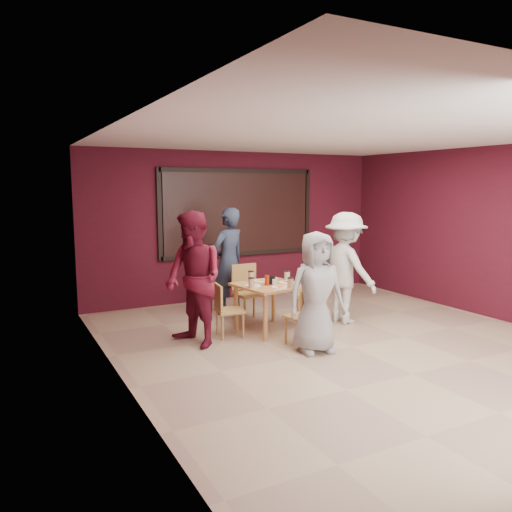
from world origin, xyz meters
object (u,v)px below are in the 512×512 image
chair_front (306,314)px  diner_front (316,292)px  dining_table (270,290)px  diner_left (194,279)px  chair_left (225,307)px  diner_back (229,261)px  chair_right (313,290)px  diner_right (345,268)px  chair_back (247,289)px

chair_front → diner_front: size_ratio=0.50×
dining_table → diner_left: bearing=-174.4°
chair_front → diner_left: 1.57m
dining_table → chair_left: 0.74m
dining_table → diner_back: size_ratio=0.57×
chair_right → diner_right: (0.49, -0.17, 0.34)m
chair_back → diner_right: (1.32, -0.82, 0.36)m
dining_table → diner_front: bearing=-86.5°
chair_back → chair_right: chair_right is taller
chair_back → chair_right: bearing=-37.8°
chair_back → chair_left: chair_back is taller
chair_left → diner_back: diner_back is taller
diner_right → chair_back: bearing=48.1°
chair_right → diner_front: bearing=-122.8°
chair_right → diner_front: (-0.74, -1.15, 0.25)m
diner_right → diner_back: bearing=35.9°
chair_right → diner_left: size_ratio=0.52×
dining_table → chair_right: 0.82m
diner_right → diner_front: bearing=118.3°
chair_right → diner_right: size_ratio=0.54×
chair_front → diner_right: size_ratio=0.45×
diner_right → chair_front: bearing=110.8°
dining_table → diner_right: (1.30, -0.12, 0.24)m
chair_back → dining_table: bearing=-87.9°
diner_back → diner_left: bearing=30.0°
chair_right → diner_right: bearing=-19.4°
chair_front → chair_left: bearing=131.4°
chair_left → diner_right: size_ratio=0.44×
dining_table → chair_left: (-0.71, 0.03, -0.19)m
chair_front → diner_front: diner_front is taller
diner_back → diner_left: 1.76m
diner_right → chair_right: bearing=60.5°
diner_left → diner_right: 2.54m
chair_back → chair_left: 0.96m
diner_left → diner_front: bearing=38.0°
chair_right → diner_right: diner_right is taller
diner_front → chair_left: bearing=133.0°
chair_front → diner_left: size_ratio=0.43×
dining_table → chair_front: size_ratio=1.30×
diner_back → diner_right: diner_back is taller
chair_left → diner_back: bearing=63.2°
chair_right → diner_front: 1.39m
dining_table → diner_back: 1.26m
chair_front → chair_left: 1.18m
chair_left → diner_front: diner_front is taller
chair_back → diner_right: bearing=-31.8°
chair_left → diner_right: (2.01, -0.15, 0.44)m
diner_left → chair_back: bearing=108.8°
diner_back → chair_right: bearing=107.7°
chair_back → diner_back: diner_back is taller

